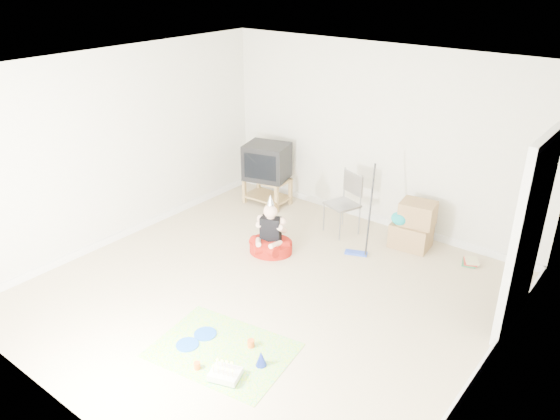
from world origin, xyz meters
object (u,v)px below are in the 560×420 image
Objects in this scene: crt_tv at (267,162)px; folding_chair at (342,204)px; tv_stand at (267,188)px; seated_woman at (271,240)px; birthday_cake at (225,375)px; cardboard_boxes at (413,226)px.

crt_tv is 1.51m from folding_chair.
folding_chair is (1.48, -0.13, -0.27)m from crt_tv.
tv_stand is 1.60m from seated_woman.
folding_chair is (1.48, -0.13, 0.18)m from tv_stand.
tv_stand is 4.05m from birthday_cake.
birthday_cake is at bearing -61.02° from seated_woman.
crt_tv is 1.91× the size of birthday_cake.
folding_chair is at bearing -5.19° from tv_stand.
crt_tv is 4.10m from birthday_cake.
folding_chair is at bearing 68.13° from seated_woman.
cardboard_boxes is at bearing 2.37° from tv_stand.
seated_woman reaches higher than birthday_cake.
seated_woman is (1.05, -1.21, -0.53)m from crt_tv.
crt_tv reaches higher than seated_woman.
seated_woman is at bearing -137.19° from cardboard_boxes.
cardboard_boxes is (0.98, 0.24, -0.12)m from folding_chair.
crt_tv is at bearing 123.71° from birthday_cake.
folding_chair reaches higher than tv_stand.
crt_tv is 0.98× the size of cardboard_boxes.
crt_tv reaches higher than folding_chair.
birthday_cake is (2.25, -3.37, -0.22)m from tv_stand.
seated_woman reaches higher than tv_stand.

